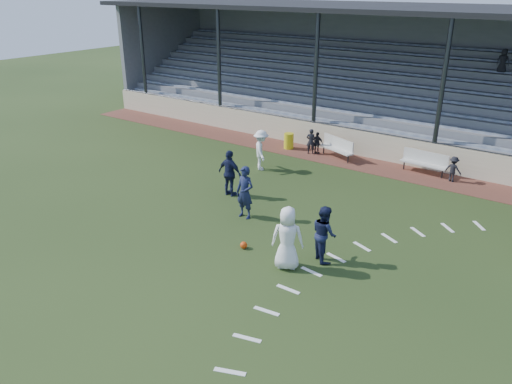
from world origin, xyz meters
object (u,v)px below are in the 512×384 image
(bench_left, at_px, (337,146))
(bench_right, at_px, (425,161))
(player_navy_lead, at_px, (245,193))
(football, at_px, (244,245))
(trash_bin, at_px, (289,141))
(player_white_lead, at_px, (287,238))

(bench_left, bearing_deg, bench_right, 26.31)
(bench_right, xyz_separation_m, player_navy_lead, (-3.68, -7.98, 0.35))
(bench_right, xyz_separation_m, football, (-2.37, -9.81, -0.47))
(bench_left, relative_size, player_navy_lead, 1.07)
(trash_bin, relative_size, player_white_lead, 0.41)
(player_navy_lead, bearing_deg, bench_left, 93.74)
(bench_right, distance_m, trash_bin, 6.60)
(bench_left, distance_m, bench_right, 4.02)
(trash_bin, xyz_separation_m, player_white_lead, (5.89, -9.52, 0.54))
(football, distance_m, player_navy_lead, 2.40)
(bench_left, bearing_deg, player_navy_lead, -65.84)
(bench_left, bearing_deg, football, -58.52)
(trash_bin, distance_m, football, 10.27)
(bench_left, relative_size, bench_right, 0.99)
(bench_right, bearing_deg, bench_left, -170.81)
(football, bearing_deg, player_navy_lead, 125.50)
(bench_right, height_order, football, bench_right)
(trash_bin, distance_m, player_navy_lead, 8.09)
(football, height_order, player_white_lead, player_white_lead)
(trash_bin, relative_size, player_navy_lead, 0.41)
(football, bearing_deg, player_white_lead, -5.35)
(bench_left, distance_m, football, 9.64)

